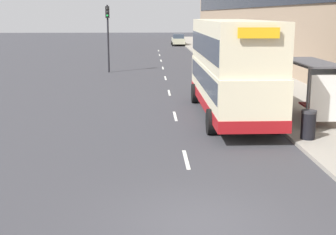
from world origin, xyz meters
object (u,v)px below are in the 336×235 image
Objects in this scene: car_0 at (178,40)px; pedestrian_at_shelter at (328,88)px; bus_shelter at (316,80)px; traffic_light_far_kerb at (108,28)px; litter_bin at (308,125)px; double_decker_bus_near at (231,66)px.

pedestrian_at_shelter is at bearing -84.47° from car_0.
bus_shelter is 21.10m from traffic_light_far_kerb.
bus_shelter is at bearing 67.18° from litter_bin.
litter_bin is at bearing -116.13° from pedestrian_at_shelter.
bus_shelter is 0.92× the size of car_0.
traffic_light_far_kerb reaches higher than double_decker_bus_near.
pedestrian_at_shelter is at bearing 61.30° from bus_shelter.
bus_shelter is 50.98m from car_0.
double_decker_bus_near is at bearing -90.77° from car_0.
litter_bin is (-3.17, -6.46, -0.32)m from pedestrian_at_shelter.
bus_shelter is 4.15m from pedestrian_at_shelter.
double_decker_bus_near is 18.22m from traffic_light_far_kerb.
bus_shelter reaches higher than litter_bin.
bus_shelter reaches higher than car_0.
pedestrian_at_shelter is 19.34m from traffic_light_far_kerb.
pedestrian_at_shelter is (5.24, 1.97, -1.30)m from double_decker_bus_near.
bus_shelter is 3.37m from litter_bin.
traffic_light_far_kerb is at bearing 112.78° from litter_bin.
litter_bin is (2.08, -4.49, -1.61)m from double_decker_bus_near.
car_0 is 4.35× the size of litter_bin.
litter_bin is at bearing -65.20° from double_decker_bus_near.
bus_shelter is at bearing -61.08° from traffic_light_far_kerb.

